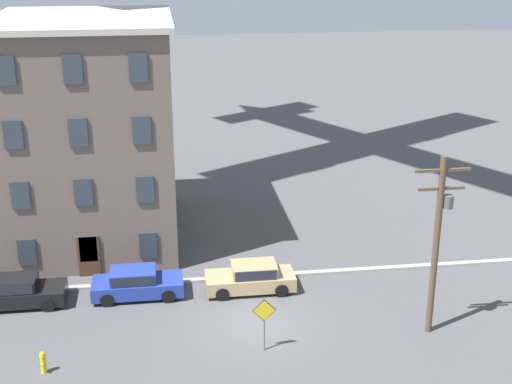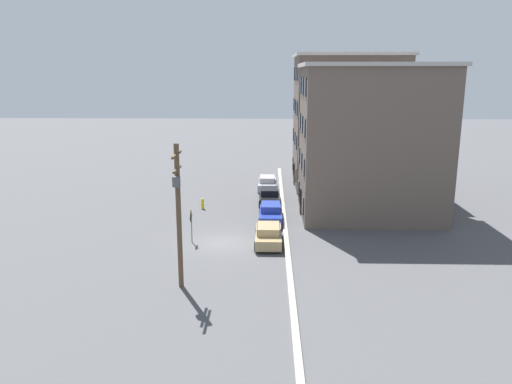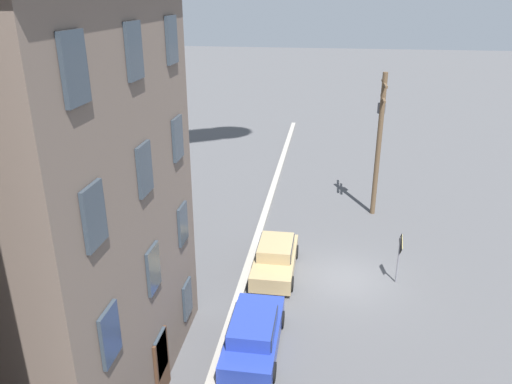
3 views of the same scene
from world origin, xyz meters
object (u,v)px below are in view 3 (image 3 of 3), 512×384
Objects in this scene: caution_sign at (400,250)px; utility_pole at (379,137)px; car_blue at (253,333)px; car_tan at (275,257)px.

utility_pole is (7.55, 0.55, 2.98)m from caution_sign.
car_blue and car_tan have the same top height.
utility_pole is at bearing 4.17° from caution_sign.
car_tan is 9.66m from utility_pole.
caution_sign is at bearing -45.90° from car_blue.
utility_pole is at bearing -21.35° from car_blue.
car_blue is at bearing 178.36° from car_tan.
car_tan is 0.54× the size of utility_pole.
utility_pole reaches higher than car_tan.
car_tan is 1.82× the size of caution_sign.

